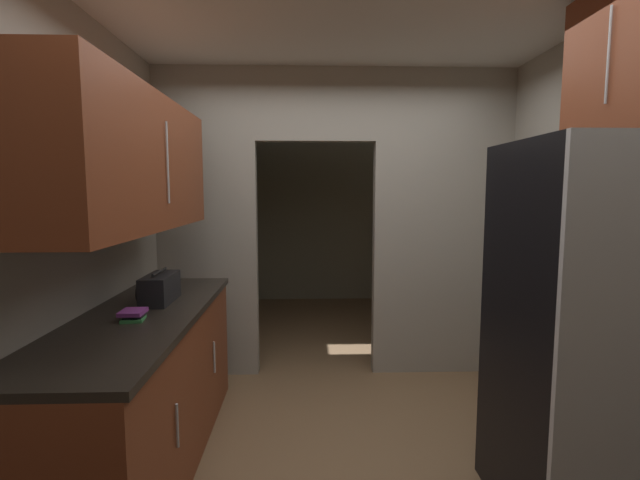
% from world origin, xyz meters
% --- Properties ---
extents(ground, '(20.00, 20.00, 0.00)m').
position_xyz_m(ground, '(0.00, 0.00, 0.00)').
color(ground, brown).
extents(kitchen_overhead_slab, '(3.46, 7.06, 0.06)m').
position_xyz_m(kitchen_overhead_slab, '(0.00, 0.46, 2.68)').
color(kitchen_overhead_slab, silver).
extents(kitchen_partition, '(3.06, 0.12, 2.65)m').
position_xyz_m(kitchen_partition, '(0.06, 1.53, 1.43)').
color(kitchen_partition, '#9E998C').
rests_on(kitchen_partition, ground).
extents(adjoining_room_shell, '(3.06, 2.85, 2.65)m').
position_xyz_m(adjoining_room_shell, '(0.00, 3.42, 1.33)').
color(adjoining_room_shell, gray).
rests_on(adjoining_room_shell, ground).
extents(refrigerator, '(0.74, 0.80, 1.85)m').
position_xyz_m(refrigerator, '(1.09, -0.34, 0.93)').
color(refrigerator, black).
rests_on(refrigerator, ground).
extents(lower_cabinet_run, '(0.65, 2.07, 0.92)m').
position_xyz_m(lower_cabinet_run, '(-1.21, 0.15, 0.46)').
color(lower_cabinet_run, brown).
rests_on(lower_cabinet_run, ground).
extents(upper_cabinet_counterside, '(0.36, 1.86, 0.75)m').
position_xyz_m(upper_cabinet_counterside, '(-1.21, 0.15, 1.77)').
color(upper_cabinet_counterside, brown).
extents(boombox, '(0.17, 0.37, 0.20)m').
position_xyz_m(boombox, '(-1.18, 0.41, 1.01)').
color(boombox, black).
rests_on(boombox, lower_cabinet_run).
extents(book_stack, '(0.13, 0.15, 0.05)m').
position_xyz_m(book_stack, '(-1.19, 0.01, 0.95)').
color(book_stack, '#388C47').
rests_on(book_stack, lower_cabinet_run).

